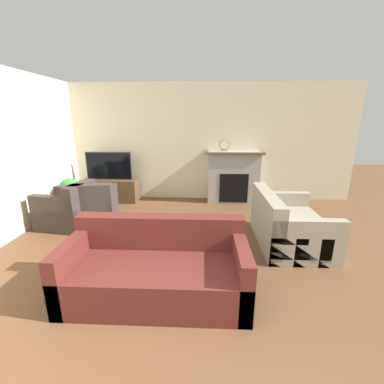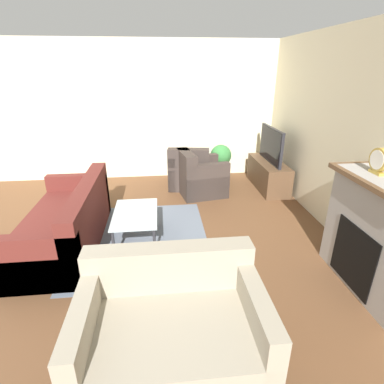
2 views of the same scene
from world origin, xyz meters
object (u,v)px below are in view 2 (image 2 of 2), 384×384
Objects in this scene: armchair_accent at (200,178)px; couch_loveseat at (172,328)px; potted_plant at (221,159)px; mantel_clock at (380,161)px; couch_sectional at (67,224)px; armchair_by_window at (189,171)px; tv at (271,145)px; coffee_table at (135,216)px.

couch_loveseat is at bearing 158.13° from armchair_accent.
couch_loveseat is 4.24m from potted_plant.
armchair_accent is 3.43× the size of mantel_clock.
couch_sectional and armchair_by_window have the same top height.
couch_loveseat is (3.52, -2.02, -0.56)m from tv.
couch_sectional is 2.10× the size of armchair_by_window.
coffee_table is at bearing 89.99° from couch_sectional.
armchair_accent is at bearing 127.64° from couch_sectional.
tv is 2.71m from mantel_clock.
potted_plant is (-0.72, 0.52, 0.13)m from armchair_accent.
armchair_accent is 1.00× the size of coffee_table.
tv is at bearing 124.99° from coffee_table.
couch_sectional is at bearing -48.01° from potted_plant.
mantel_clock is (2.66, 0.10, 0.48)m from tv.
couch_sectional is (1.70, -3.31, -0.56)m from tv.
tv reaches higher than potted_plant.
mantel_clock reaches higher than armchair_by_window.
potted_plant is (-4.06, 1.19, 0.15)m from couch_loveseat.
tv is at bearing 179.38° from armchair_by_window.
mantel_clock reaches higher than coffee_table.
couch_sectional is 2.17× the size of armchair_accent.
couch_loveseat is (1.83, 1.29, -0.00)m from couch_sectional.
armchair_by_window reaches higher than potted_plant.
tv is 0.74× the size of couch_loveseat.
couch_loveseat is 2.52m from mantel_clock.
potted_plant reaches higher than coffee_table.
mantel_clock reaches higher than couch_sectional.
armchair_accent is 1.23× the size of potted_plant.
tv reaches higher than couch_sectional.
armchair_by_window is (-0.25, -1.51, -0.55)m from tv.
couch_loveseat is 5.33× the size of mantel_clock.
armchair_accent is at bearing -82.25° from tv.
tv is 1.47m from armchair_accent.
mantel_clock reaches higher than potted_plant.
armchair_by_window reaches higher than coffee_table.
armchair_by_window is at bearing -99.57° from tv.
couch_sectional is at bearing -62.90° from tv.
armchair_accent is at bearing 78.68° from couch_loveseat.
armchair_accent is at bearing 118.61° from armchair_by_window.
couch_sectional reaches higher than potted_plant.
armchair_by_window is at bearing 82.28° from couch_loveseat.
coffee_table is at bearing -110.98° from mantel_clock.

